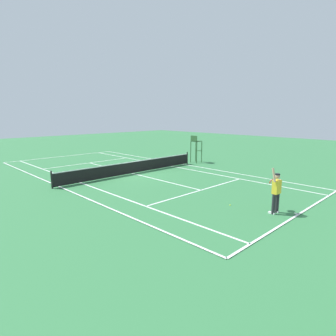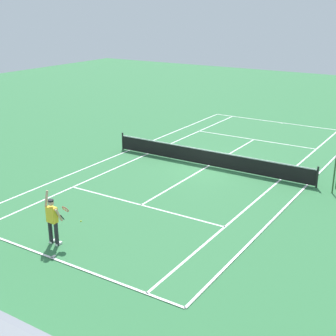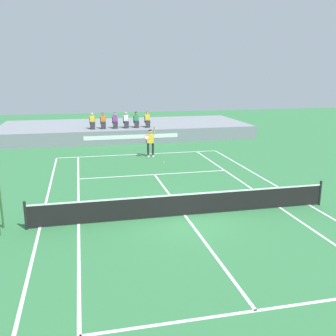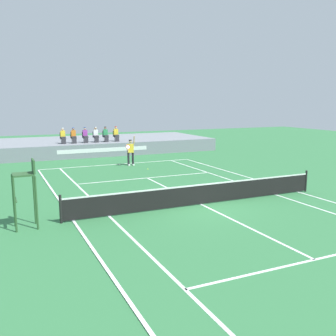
% 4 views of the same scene
% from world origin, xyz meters
% --- Properties ---
extents(ground_plane, '(80.00, 80.00, 0.00)m').
position_xyz_m(ground_plane, '(0.00, 0.00, 0.00)').
color(ground_plane, '#337542').
extents(court, '(11.08, 23.88, 0.03)m').
position_xyz_m(court, '(0.00, 0.00, 0.01)').
color(court, '#337542').
rests_on(court, ground).
extents(net, '(11.98, 0.10, 1.07)m').
position_xyz_m(net, '(0.00, 0.00, 0.52)').
color(net, black).
rests_on(net, ground).
extents(tennis_player, '(0.78, 0.62, 2.08)m').
position_xyz_m(tennis_player, '(0.63, 11.08, 0.99)').
color(tennis_player, '#232328').
rests_on(tennis_player, ground).
extents(tennis_ball, '(0.07, 0.07, 0.07)m').
position_xyz_m(tennis_ball, '(1.12, 9.11, 0.03)').
color(tennis_ball, '#D1E533').
rests_on(tennis_ball, ground).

